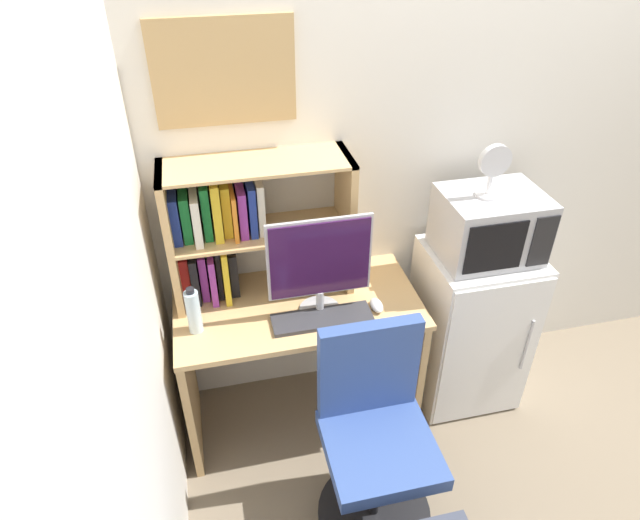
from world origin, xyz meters
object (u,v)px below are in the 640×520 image
hutch_bookshelf (233,228)px  mini_fridge (469,326)px  monitor (320,263)px  water_bottle (194,311)px  keyboard (322,319)px  wall_corkboard (224,72)px  desk_chair (375,444)px  computer_mouse (377,305)px  desk_fan (493,168)px  microwave (489,225)px

hutch_bookshelf → mini_fridge: (1.17, -0.17, -0.66)m
monitor → mini_fridge: size_ratio=0.53×
water_bottle → keyboard: bearing=-6.2°
monitor → wall_corkboard: 0.87m
monitor → desk_chair: 0.80m
water_bottle → desk_chair: water_bottle is taller
computer_mouse → desk_chair: size_ratio=0.10×
water_bottle → desk_chair: (0.68, -0.50, -0.45)m
desk_fan → keyboard: bearing=-169.9°
monitor → wall_corkboard: bearing=130.6°
water_bottle → mini_fridge: (1.39, 0.08, -0.43)m
hutch_bookshelf → mini_fridge: size_ratio=0.89×
monitor → keyboard: 0.26m
water_bottle → monitor: bearing=0.7°
computer_mouse → keyboard: bearing=-174.7°
water_bottle → wall_corkboard: wall_corkboard is taller
hutch_bookshelf → microwave: 1.18m
hutch_bookshelf → water_bottle: 0.41m
computer_mouse → water_bottle: water_bottle is taller
monitor → mini_fridge: (0.83, 0.08, -0.59)m
mini_fridge → desk_chair: (-0.71, -0.58, -0.03)m
computer_mouse → microwave: (0.57, 0.12, 0.28)m
microwave → water_bottle: bearing=-176.4°
mini_fridge → microwave: microwave is taller
hutch_bookshelf → keyboard: 0.57m
monitor → microwave: (0.83, 0.08, 0.03)m
water_bottle → microwave: microwave is taller
hutch_bookshelf → computer_mouse: 0.74m
monitor → keyboard: monitor is taller
keyboard → desk_chair: (0.13, -0.44, -0.36)m
mini_fridge → keyboard: bearing=-170.2°
wall_corkboard → mini_fridge: bearing=-13.8°
monitor → mini_fridge: 1.02m
water_bottle → wall_corkboard: 0.99m
desk_fan → desk_chair: bearing=-139.1°
mini_fridge → desk_chair: size_ratio=0.93×
keyboard → microwave: bearing=10.0°
water_bottle → mini_fridge: water_bottle is taller
hutch_bookshelf → microwave: size_ratio=1.78×
mini_fridge → desk_fan: desk_fan is taller
monitor → desk_chair: (0.12, -0.50, -0.61)m
hutch_bookshelf → wall_corkboard: bearing=73.6°
desk_fan → wall_corkboard: bearing=165.5°
monitor → keyboard: bearing=-93.9°
monitor → desk_chair: bearing=-76.3°
desk_chair → mini_fridge: bearing=39.3°
computer_mouse → desk_chair: desk_chair is taller
mini_fridge → water_bottle: bearing=-176.5°
monitor → computer_mouse: 0.36m
hutch_bookshelf → water_bottle: bearing=-130.4°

